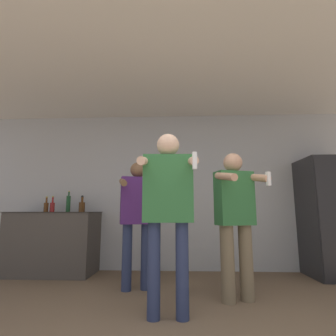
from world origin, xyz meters
TOP-DOWN VIEW (x-y plane):
  - wall_back at (0.00, 2.87)m, footprint 7.00×0.06m
  - ceiling_slab at (0.00, 1.42)m, footprint 7.00×3.36m
  - refrigerator at (2.14, 2.50)m, footprint 0.67×0.72m
  - counter at (-1.95, 2.53)m, footprint 1.29×0.67m
  - bottle_clear_vodka at (-2.04, 2.59)m, footprint 0.07×0.07m
  - bottle_short_whiskey at (-1.56, 2.59)m, footprint 0.09×0.09m
  - bottle_amber_bourbon at (-1.78, 2.59)m, footprint 0.06×0.06m
  - bottle_red_label at (-2.14, 2.59)m, footprint 0.07×0.07m
  - person_woman_foreground at (-0.14, 0.96)m, footprint 0.52×0.48m
  - person_man_side at (0.57, 1.44)m, footprint 0.55×0.57m
  - person_spectator_back at (-0.56, 1.80)m, footprint 0.55×0.58m

SIDE VIEW (x-z plane):
  - counter at x=-1.95m, z-range 0.00..0.92m
  - refrigerator at x=2.14m, z-range 0.00..1.70m
  - person_man_side at x=0.57m, z-range 0.10..1.67m
  - person_spectator_back at x=-0.56m, z-range 0.15..1.70m
  - bottle_clear_vodka at x=-2.04m, z-range 0.88..1.13m
  - bottle_red_label at x=-2.14m, z-range 0.88..1.13m
  - bottle_short_whiskey at x=-1.56m, z-range 0.88..1.14m
  - person_woman_foreground at x=-0.14m, z-range 0.19..1.85m
  - bottle_amber_bourbon at x=-1.78m, z-range 0.88..1.21m
  - wall_back at x=0.00m, z-range 0.00..2.55m
  - ceiling_slab at x=0.00m, z-range 2.55..2.60m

